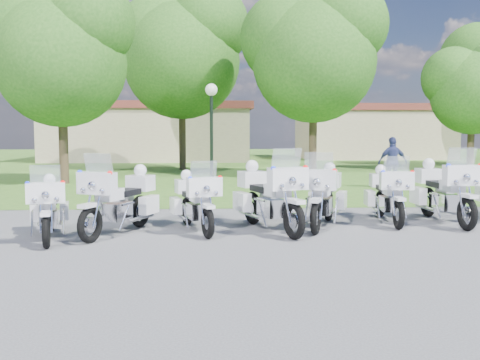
{
  "coord_description": "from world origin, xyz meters",
  "views": [
    {
      "loc": [
        -1.41,
        -11.35,
        2.1
      ],
      "look_at": [
        -0.78,
        1.2,
        0.95
      ],
      "focal_mm": 40.0,
      "sensor_mm": 36.0,
      "label": 1
    }
  ],
  "objects_px": {
    "motorcycle_5": "(388,194)",
    "lamp_post": "(211,109)",
    "motorcycle_4": "(324,195)",
    "motorcycle_6": "(443,191)",
    "motorcycle_3": "(268,195)",
    "bystander_c": "(393,163)",
    "motorcycle_0": "(48,207)",
    "motorcycle_2": "(195,201)",
    "motorcycle_1": "(121,199)"
  },
  "relations": [
    {
      "from": "motorcycle_5",
      "to": "lamp_post",
      "type": "relative_size",
      "value": 0.61
    },
    {
      "from": "motorcycle_4",
      "to": "lamp_post",
      "type": "relative_size",
      "value": 0.63
    },
    {
      "from": "motorcycle_6",
      "to": "motorcycle_3",
      "type": "bearing_deg",
      "value": 8.47
    },
    {
      "from": "motorcycle_5",
      "to": "bystander_c",
      "type": "xyz_separation_m",
      "value": [
        2.61,
        7.36,
        0.29
      ]
    },
    {
      "from": "motorcycle_3",
      "to": "lamp_post",
      "type": "height_order",
      "value": "lamp_post"
    },
    {
      "from": "motorcycle_3",
      "to": "bystander_c",
      "type": "distance_m",
      "value": 9.91
    },
    {
      "from": "motorcycle_0",
      "to": "motorcycle_2",
      "type": "bearing_deg",
      "value": -179.34
    },
    {
      "from": "motorcycle_3",
      "to": "motorcycle_5",
      "type": "xyz_separation_m",
      "value": [
        2.86,
        0.89,
        -0.09
      ]
    },
    {
      "from": "motorcycle_6",
      "to": "bystander_c",
      "type": "distance_m",
      "value": 7.58
    },
    {
      "from": "bystander_c",
      "to": "motorcycle_6",
      "type": "bearing_deg",
      "value": 75.64
    },
    {
      "from": "motorcycle_1",
      "to": "motorcycle_0",
      "type": "bearing_deg",
      "value": 44.29
    },
    {
      "from": "motorcycle_0",
      "to": "bystander_c",
      "type": "distance_m",
      "value": 13.32
    },
    {
      "from": "motorcycle_2",
      "to": "motorcycle_5",
      "type": "distance_m",
      "value": 4.5
    },
    {
      "from": "motorcycle_1",
      "to": "motorcycle_2",
      "type": "relative_size",
      "value": 1.07
    },
    {
      "from": "motorcycle_3",
      "to": "motorcycle_4",
      "type": "bearing_deg",
      "value": 176.67
    },
    {
      "from": "motorcycle_4",
      "to": "motorcycle_0",
      "type": "bearing_deg",
      "value": 31.72
    },
    {
      "from": "motorcycle_0",
      "to": "motorcycle_1",
      "type": "relative_size",
      "value": 0.93
    },
    {
      "from": "motorcycle_5",
      "to": "motorcycle_4",
      "type": "bearing_deg",
      "value": 21.27
    },
    {
      "from": "motorcycle_4",
      "to": "lamp_post",
      "type": "bearing_deg",
      "value": -51.57
    },
    {
      "from": "motorcycle_1",
      "to": "bystander_c",
      "type": "relative_size",
      "value": 1.25
    },
    {
      "from": "motorcycle_2",
      "to": "motorcycle_6",
      "type": "bearing_deg",
      "value": 170.24
    },
    {
      "from": "motorcycle_2",
      "to": "motorcycle_6",
      "type": "height_order",
      "value": "motorcycle_6"
    },
    {
      "from": "motorcycle_1",
      "to": "lamp_post",
      "type": "distance_m",
      "value": 8.89
    },
    {
      "from": "motorcycle_0",
      "to": "motorcycle_6",
      "type": "height_order",
      "value": "motorcycle_6"
    },
    {
      "from": "motorcycle_4",
      "to": "motorcycle_6",
      "type": "xyz_separation_m",
      "value": [
        2.86,
        0.39,
        0.04
      ]
    },
    {
      "from": "motorcycle_2",
      "to": "motorcycle_5",
      "type": "xyz_separation_m",
      "value": [
        4.42,
        0.85,
        0.02
      ]
    },
    {
      "from": "motorcycle_5",
      "to": "motorcycle_2",
      "type": "bearing_deg",
      "value": 15.18
    },
    {
      "from": "motorcycle_3",
      "to": "motorcycle_1",
      "type": "bearing_deg",
      "value": -17.36
    },
    {
      "from": "motorcycle_2",
      "to": "motorcycle_4",
      "type": "distance_m",
      "value": 2.86
    },
    {
      "from": "motorcycle_0",
      "to": "motorcycle_4",
      "type": "xyz_separation_m",
      "value": [
        5.66,
        1.1,
        0.07
      ]
    },
    {
      "from": "motorcycle_6",
      "to": "motorcycle_2",
      "type": "bearing_deg",
      "value": 5.17
    },
    {
      "from": "motorcycle_3",
      "to": "motorcycle_5",
      "type": "bearing_deg",
      "value": 176.32
    },
    {
      "from": "motorcycle_2",
      "to": "lamp_post",
      "type": "xyz_separation_m",
      "value": [
        0.33,
        8.19,
        2.26
      ]
    },
    {
      "from": "motorcycle_2",
      "to": "bystander_c",
      "type": "distance_m",
      "value": 10.82
    },
    {
      "from": "motorcycle_1",
      "to": "motorcycle_4",
      "type": "xyz_separation_m",
      "value": [
        4.34,
        0.6,
        -0.0
      ]
    },
    {
      "from": "motorcycle_2",
      "to": "motorcycle_4",
      "type": "bearing_deg",
      "value": 170.06
    },
    {
      "from": "motorcycle_6",
      "to": "motorcycle_4",
      "type": "bearing_deg",
      "value": 5.35
    },
    {
      "from": "motorcycle_3",
      "to": "motorcycle_5",
      "type": "distance_m",
      "value": 3.0
    },
    {
      "from": "bystander_c",
      "to": "motorcycle_0",
      "type": "bearing_deg",
      "value": 38.03
    },
    {
      "from": "lamp_post",
      "to": "bystander_c",
      "type": "xyz_separation_m",
      "value": [
        6.7,
        0.02,
        -1.96
      ]
    },
    {
      "from": "motorcycle_4",
      "to": "motorcycle_5",
      "type": "height_order",
      "value": "motorcycle_4"
    },
    {
      "from": "motorcycle_1",
      "to": "motorcycle_6",
      "type": "xyz_separation_m",
      "value": [
        7.21,
        0.98,
        0.03
      ]
    },
    {
      "from": "motorcycle_3",
      "to": "motorcycle_5",
      "type": "height_order",
      "value": "motorcycle_3"
    },
    {
      "from": "lamp_post",
      "to": "motorcycle_0",
      "type": "bearing_deg",
      "value": -109.51
    },
    {
      "from": "motorcycle_2",
      "to": "motorcycle_6",
      "type": "relative_size",
      "value": 0.84
    },
    {
      "from": "motorcycle_1",
      "to": "motorcycle_3",
      "type": "bearing_deg",
      "value": -153.12
    },
    {
      "from": "motorcycle_4",
      "to": "motorcycle_6",
      "type": "distance_m",
      "value": 2.89
    },
    {
      "from": "bystander_c",
      "to": "motorcycle_4",
      "type": "bearing_deg",
      "value": 57.64
    },
    {
      "from": "motorcycle_2",
      "to": "bystander_c",
      "type": "relative_size",
      "value": 1.17
    },
    {
      "from": "motorcycle_0",
      "to": "motorcycle_4",
      "type": "height_order",
      "value": "motorcycle_4"
    }
  ]
}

